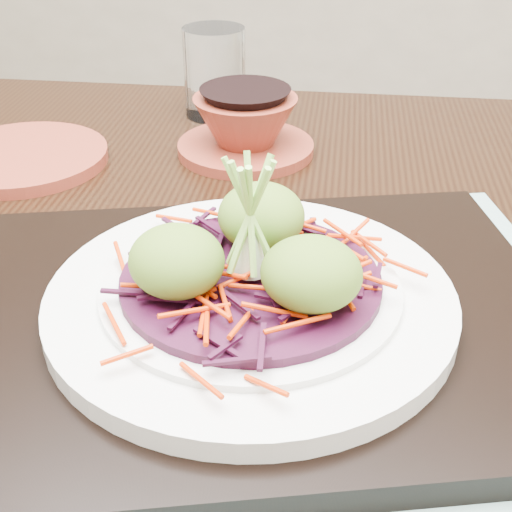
% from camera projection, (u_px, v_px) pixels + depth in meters
% --- Properties ---
extents(dining_table, '(1.35, 0.93, 0.82)m').
position_uv_depth(dining_table, '(284.00, 383.00, 0.60)').
color(dining_table, black).
rests_on(dining_table, ground).
extents(placemat, '(0.55, 0.48, 0.00)m').
position_uv_depth(placemat, '(251.00, 333.00, 0.48)').
color(placemat, '#80A59A').
rests_on(placemat, dining_table).
extents(serving_tray, '(0.48, 0.41, 0.02)m').
position_uv_depth(serving_tray, '(251.00, 320.00, 0.47)').
color(serving_tray, black).
rests_on(serving_tray, placemat).
extents(white_plate, '(0.27, 0.27, 0.02)m').
position_uv_depth(white_plate, '(251.00, 298.00, 0.46)').
color(white_plate, silver).
rests_on(white_plate, serving_tray).
extents(cabbage_bed, '(0.17, 0.17, 0.01)m').
position_uv_depth(cabbage_bed, '(251.00, 280.00, 0.46)').
color(cabbage_bed, '#340A20').
rests_on(cabbage_bed, white_plate).
extents(carrot_julienne, '(0.20, 0.20, 0.01)m').
position_uv_depth(carrot_julienne, '(251.00, 270.00, 0.45)').
color(carrot_julienne, red).
rests_on(carrot_julienne, cabbage_bed).
extents(guacamole_scoops, '(0.15, 0.13, 0.05)m').
position_uv_depth(guacamole_scoops, '(250.00, 249.00, 0.44)').
color(guacamole_scoops, '#567322').
rests_on(guacamole_scoops, cabbage_bed).
extents(scallion_garnish, '(0.06, 0.06, 0.09)m').
position_uv_depth(scallion_garnish, '(250.00, 220.00, 0.43)').
color(scallion_garnish, '#8ECC51').
rests_on(scallion_garnish, cabbage_bed).
extents(terracotta_side_plate, '(0.21, 0.21, 0.01)m').
position_uv_depth(terracotta_side_plate, '(22.00, 158.00, 0.72)').
color(terracotta_side_plate, maroon).
rests_on(terracotta_side_plate, dining_table).
extents(water_glass, '(0.07, 0.07, 0.10)m').
position_uv_depth(water_glass, '(215.00, 72.00, 0.81)').
color(water_glass, white).
rests_on(water_glass, dining_table).
extents(terracotta_bowl_set, '(0.18, 0.18, 0.06)m').
position_uv_depth(terracotta_bowl_set, '(246.00, 128.00, 0.73)').
color(terracotta_bowl_set, maroon).
rests_on(terracotta_bowl_set, dining_table).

